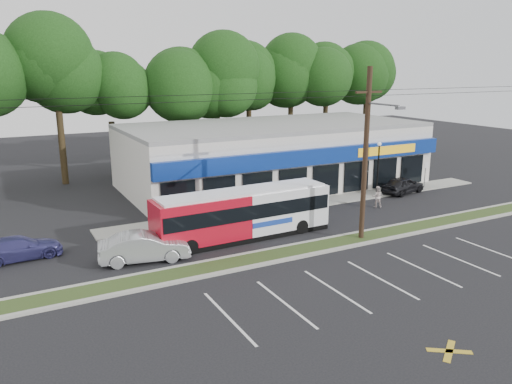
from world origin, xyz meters
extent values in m
plane|color=black|center=(0.00, 0.00, 0.00)|extent=(120.00, 120.00, 0.00)
cube|color=#2E3E19|center=(0.00, 1.00, 0.06)|extent=(40.00, 1.60, 0.12)
cube|color=#9E9E93|center=(0.00, 0.15, 0.07)|extent=(40.00, 0.25, 0.14)
cube|color=#9E9E93|center=(0.00, 1.85, 0.07)|extent=(40.00, 0.25, 0.14)
cube|color=#9E9E93|center=(5.00, 9.00, 0.05)|extent=(32.00, 2.20, 0.10)
cube|color=beige|center=(5.50, 16.00, 2.50)|extent=(25.00, 12.00, 5.00)
cube|color=navy|center=(5.50, 9.75, 3.40)|extent=(25.00, 0.50, 1.20)
cube|color=black|center=(5.50, 9.94, 1.40)|extent=(24.00, 0.12, 2.40)
cube|color=yellow|center=(12.50, 9.48, 3.40)|extent=(6.00, 0.06, 0.70)
cube|color=gray|center=(5.50, 16.00, 5.15)|extent=(25.00, 12.00, 0.30)
cylinder|color=black|center=(3.00, 1.00, 5.00)|extent=(0.30, 0.30, 10.00)
cube|color=black|center=(3.00, 1.00, 8.60)|extent=(1.80, 0.12, 0.12)
cylinder|color=#59595E|center=(3.00, -0.20, 8.00)|extent=(0.10, 2.40, 0.10)
cube|color=#59595E|center=(3.00, -1.50, 7.90)|extent=(0.50, 0.25, 0.15)
cylinder|color=black|center=(0.00, 1.00, 8.70)|extent=(50.00, 0.02, 0.02)
cylinder|color=black|center=(0.00, 1.00, 8.40)|extent=(50.00, 0.02, 0.02)
cylinder|color=black|center=(11.00, 8.80, 2.00)|extent=(0.12, 0.12, 4.00)
sphere|color=silver|center=(11.00, 8.80, 4.10)|extent=(0.30, 0.30, 0.30)
cylinder|color=#59595E|center=(16.00, 8.60, 1.10)|extent=(0.06, 0.06, 2.20)
cube|color=white|center=(16.00, 8.55, 2.00)|extent=(0.45, 0.04, 0.45)
cylinder|color=black|center=(-11.00, 26.00, 2.86)|extent=(0.56, 0.56, 5.72)
sphere|color=black|center=(-11.00, 26.00, 8.45)|extent=(6.76, 6.76, 6.76)
cylinder|color=black|center=(-6.00, 26.00, 2.86)|extent=(0.56, 0.56, 5.72)
sphere|color=black|center=(-6.00, 26.00, 8.45)|extent=(6.76, 6.76, 6.76)
cylinder|color=black|center=(-1.00, 26.00, 2.86)|extent=(0.56, 0.56, 5.72)
sphere|color=black|center=(-1.00, 26.00, 8.45)|extent=(6.76, 6.76, 6.76)
cylinder|color=black|center=(4.00, 26.00, 2.86)|extent=(0.56, 0.56, 5.72)
sphere|color=black|center=(4.00, 26.00, 8.45)|extent=(6.76, 6.76, 6.76)
cylinder|color=black|center=(9.00, 26.00, 2.86)|extent=(0.56, 0.56, 5.72)
sphere|color=black|center=(9.00, 26.00, 8.45)|extent=(6.76, 6.76, 6.76)
cylinder|color=black|center=(14.00, 26.00, 2.86)|extent=(0.56, 0.56, 5.72)
sphere|color=black|center=(14.00, 26.00, 8.45)|extent=(6.76, 6.76, 6.76)
cylinder|color=black|center=(19.00, 26.00, 2.86)|extent=(0.56, 0.56, 5.72)
sphere|color=black|center=(19.00, 26.00, 8.45)|extent=(6.76, 6.76, 6.76)
cylinder|color=black|center=(24.00, 26.00, 2.86)|extent=(0.56, 0.56, 5.72)
sphere|color=black|center=(24.00, 26.00, 8.45)|extent=(6.76, 6.76, 6.76)
cube|color=#B60E1F|center=(-5.79, 4.43, 1.57)|extent=(5.51, 2.41, 2.50)
cube|color=white|center=(-0.34, 4.57, 1.57)|extent=(5.51, 2.41, 2.50)
cube|color=black|center=(-3.07, 4.50, 0.18)|extent=(10.96, 2.51, 0.32)
cube|color=black|center=(-3.07, 4.50, 1.86)|extent=(10.74, 2.61, 0.86)
cube|color=black|center=(2.41, 4.64, 1.73)|extent=(0.11, 1.93, 1.27)
cube|color=#193899|center=(-1.68, 3.39, 1.04)|extent=(2.73, 0.10, 0.32)
cube|color=white|center=(-3.07, 4.50, 2.87)|extent=(10.41, 2.32, 0.16)
cylinder|color=black|center=(-6.86, 3.38, 0.44)|extent=(0.88, 0.28, 0.87)
cylinder|color=black|center=(-6.91, 5.41, 0.44)|extent=(0.88, 0.28, 0.87)
cylinder|color=black|center=(0.45, 3.58, 0.44)|extent=(0.88, 0.28, 0.87)
cylinder|color=black|center=(0.39, 5.61, 0.44)|extent=(0.88, 0.28, 0.87)
imported|color=black|center=(13.17, 8.17, 0.69)|extent=(4.30, 2.39, 1.38)
imported|color=#9B9FA3|center=(-9.32, 3.63, 0.77)|extent=(4.91, 2.48, 1.55)
imported|color=navy|center=(-15.12, 7.00, 0.63)|extent=(4.43, 2.06, 1.25)
imported|color=silver|center=(3.72, 7.85, 0.81)|extent=(0.71, 0.64, 1.62)
imported|color=beige|center=(8.54, 6.00, 0.78)|extent=(0.96, 0.90, 1.56)
camera|label=1|loc=(-15.66, -20.90, 9.95)|focal=35.00mm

